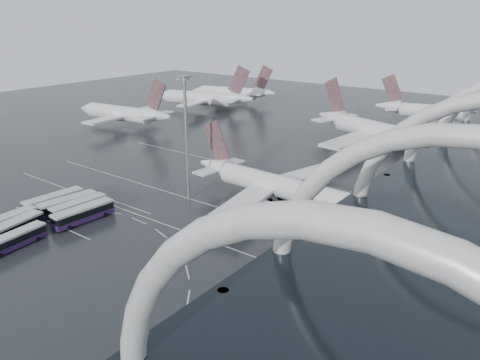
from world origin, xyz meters
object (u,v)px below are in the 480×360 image
Objects in this scene: jet_remote_far at (234,93)px; bus_row_near_b at (68,204)px; airliner_gate_b at (383,133)px; floodlight_mast at (186,124)px; bus_row_far_c at (15,240)px; bus_row_near_c at (78,207)px; jet_remote_west at (125,114)px; bus_row_near_d at (83,214)px; gse_cart_belly_c at (256,213)px; airliner_gate_c at (442,113)px; gse_cart_belly_d at (343,220)px; jet_remote_mid at (205,99)px; airliner_main at (279,187)px; bus_row_near_a at (54,201)px; gse_cart_belly_a at (315,220)px; gse_cart_belly_e at (328,195)px; gse_cart_belly_b at (373,203)px; bus_row_far_b at (10,230)px; bus_row_far_a at (5,223)px.

jet_remote_far is 3.20× the size of bus_row_near_b.
airliner_gate_b is 76.09m from floodlight_mast.
airliner_gate_b is at bearing -21.13° from bus_row_far_c.
floodlight_mast is (13.32, 21.48, 16.74)m from bus_row_near_c.
jet_remote_west is 90.19m from bus_row_near_d.
airliner_gate_c is at bearing 86.68° from gse_cart_belly_c.
gse_cart_belly_d is (15.77, -62.21, -4.69)m from airliner_gate_b.
jet_remote_west is 3.38× the size of bus_row_near_d.
jet_remote_mid reaches higher than airliner_gate_b.
airliner_main is at bearing -42.93° from bus_row_near_c.
gse_cart_belly_d is (105.57, -75.98, -4.92)m from jet_remote_mid.
bus_row_near_a is at bearing -149.61° from gse_cart_belly_d.
airliner_gate_c reaches higher than gse_cart_belly_a.
jet_remote_mid is 1.65× the size of floodlight_mast.
bus_row_far_c is at bearing -103.73° from floodlight_mast.
jet_remote_mid is at bearing 19.66° from bus_row_far_c.
bus_row_far_c is (7.20, -16.28, -0.14)m from bus_row_near_b.
gse_cart_belly_d is (45.04, 48.35, -1.10)m from bus_row_far_c.
gse_cart_belly_c is 20.94m from gse_cart_belly_e.
gse_cart_belly_b is at bearing -46.02° from bus_row_near_c.
gse_cart_belly_e is (39.85, 58.25, -1.33)m from bus_row_far_b.
airliner_main is 111.42m from airliner_gate_c.
jet_remote_far is (-91.16, 37.57, -0.29)m from airliner_gate_b.
gse_cart_belly_d is (56.25, 32.98, -1.28)m from bus_row_near_a.
airliner_main is 3.60× the size of bus_row_far_b.
bus_row_near_d is 14.38m from bus_row_far_b.
gse_cart_belly_e is at bearing 121.70° from jet_remote_far.
bus_row_far_b reaches higher than bus_row_near_d.
gse_cart_belly_e is at bearing -35.25° from bus_row_near_d.
bus_row_near_d is 6.89× the size of gse_cart_belly_e.
bus_row_near_a is 11.43m from bus_row_near_d.
bus_row_near_d is (11.43, -0.21, -0.01)m from bus_row_near_a.
airliner_main reaches higher than bus_row_far_a.
bus_row_near_d is at bearing -128.31° from gse_cart_belly_e.
jet_remote_far is 138.77m from gse_cart_belly_b.
bus_row_far_b is at bearing -118.70° from airliner_gate_c.
bus_row_far_b is at bearing -122.07° from airliner_main.
bus_row_far_a is at bearing -178.36° from bus_row_near_b.
bus_row_far_c is at bearing -120.69° from gse_cart_belly_e.
airliner_gate_b is 29.53× the size of gse_cart_belly_e.
jet_remote_far reaches higher than gse_cart_belly_e.
bus_row_near_b is 1.05× the size of bus_row_near_c.
jet_remote_west is 100.45m from gse_cart_belly_e.
bus_row_near_d is 15.26m from bus_row_far_a.
bus_row_near_c is 14.93m from bus_row_far_a.
floodlight_mast is (72.27, -41.16, 13.23)m from jet_remote_west.
gse_cart_belly_e is at bearing -65.01° from airliner_gate_b.
bus_row_near_c is 5.74× the size of gse_cart_belly_c.
bus_row_far_b is 1.13× the size of bus_row_far_c.
bus_row_far_a is 80.38m from gse_cart_belly_b.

